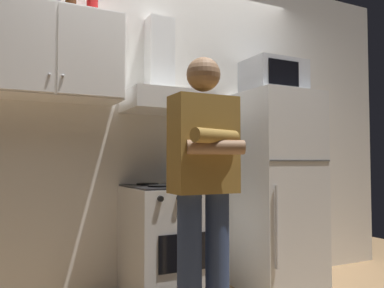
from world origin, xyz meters
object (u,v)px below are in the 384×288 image
(upper_cabinet, at_px, (53,54))
(stove_oven, at_px, (170,246))
(range_hood, at_px, (164,87))
(refrigerator, at_px, (276,190))
(microwave, at_px, (274,78))
(person_standing, at_px, (204,184))

(upper_cabinet, xyz_separation_m, stove_oven, (0.80, -0.13, -1.32))
(range_hood, relative_size, refrigerator, 0.47)
(stove_oven, height_order, microwave, microwave)
(refrigerator, xyz_separation_m, microwave, (-0.00, 0.02, 0.94))
(upper_cabinet, xyz_separation_m, refrigerator, (1.75, -0.12, -0.95))
(person_standing, bearing_deg, refrigerator, 31.23)
(stove_oven, distance_m, range_hood, 1.17)
(upper_cabinet, xyz_separation_m, microwave, (1.75, -0.11, -0.01))
(refrigerator, xyz_separation_m, person_standing, (-1.00, -0.61, 0.10))
(upper_cabinet, relative_size, stove_oven, 1.03)
(stove_oven, xyz_separation_m, microwave, (0.95, 0.02, 1.31))
(stove_oven, bearing_deg, person_standing, -94.72)
(stove_oven, relative_size, range_hood, 1.17)
(range_hood, xyz_separation_m, person_standing, (-0.05, -0.73, -0.70))
(upper_cabinet, distance_m, refrigerator, 2.00)
(range_hood, relative_size, microwave, 1.56)
(stove_oven, height_order, refrigerator, refrigerator)
(microwave, relative_size, person_standing, 0.29)
(range_hood, height_order, person_standing, range_hood)
(microwave, xyz_separation_m, person_standing, (-1.00, -0.62, -0.84))
(refrigerator, bearing_deg, range_hood, 172.45)
(stove_oven, height_order, range_hood, range_hood)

